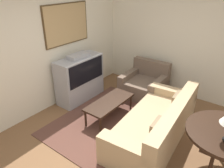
% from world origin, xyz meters
% --- Properties ---
extents(ground_plane, '(12.00, 12.00, 0.00)m').
position_xyz_m(ground_plane, '(0.00, 0.00, 0.00)').
color(ground_plane, brown).
extents(wall_back, '(12.00, 0.10, 2.70)m').
position_xyz_m(wall_back, '(0.02, 2.13, 1.36)').
color(wall_back, beige).
rests_on(wall_back, ground_plane).
extents(wall_right, '(0.06, 12.00, 2.70)m').
position_xyz_m(wall_right, '(2.63, 0.00, 1.35)').
color(wall_right, beige).
rests_on(wall_right, ground_plane).
extents(area_rug, '(2.55, 1.82, 0.01)m').
position_xyz_m(area_rug, '(0.54, 0.65, 0.01)').
color(area_rug, brown).
rests_on(area_rug, ground_plane).
extents(tv, '(1.19, 0.48, 1.16)m').
position_xyz_m(tv, '(0.88, 1.78, 0.55)').
color(tv, '#9E9EA3').
rests_on(tv, ground_plane).
extents(couch, '(2.32, 1.15, 0.80)m').
position_xyz_m(couch, '(0.64, -0.37, 0.28)').
color(couch, tan).
rests_on(couch, ground_plane).
extents(armchair, '(0.98, 1.01, 0.83)m').
position_xyz_m(armchair, '(1.98, 0.63, 0.28)').
color(armchair, brown).
rests_on(armchair, ground_plane).
extents(coffee_table, '(1.17, 0.48, 0.40)m').
position_xyz_m(coffee_table, '(0.65, 0.72, 0.36)').
color(coffee_table, black).
rests_on(coffee_table, ground_plane).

